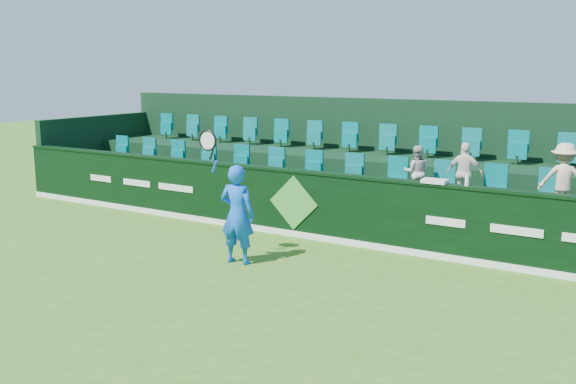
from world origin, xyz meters
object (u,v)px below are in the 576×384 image
Objects in this scene: spectator_middle at (465,173)px; towel at (435,181)px; spectator_right at (563,179)px; drinks_bottle at (467,180)px; tennis_player at (237,213)px; spectator_left at (416,172)px.

towel is at bearing 76.32° from spectator_middle.
drinks_bottle is (-1.37, -1.12, 0.03)m from spectator_right.
spectator_middle is (2.96, 3.25, 0.50)m from tennis_player.
towel is at bearing 37.62° from tennis_player.
spectator_middle is 1.14m from towel.
spectator_right reaches higher than spectator_left.
spectator_right is at bearing 39.31° from drinks_bottle.
spectator_middle is 2.72× the size of towel.
spectator_middle is 1.74m from spectator_right.
tennis_player is 3.84m from spectator_left.
drinks_bottle is (0.57, 0.00, 0.08)m from towel.
tennis_player is 4.42m from spectator_middle.
spectator_middle is at bearing 47.68° from tennis_player.
drinks_bottle is (0.37, -1.12, 0.08)m from spectator_middle.
spectator_left is 2.70m from spectator_right.
towel is (2.76, 2.13, 0.50)m from tennis_player.
drinks_bottle is at bearing 104.51° from spectator_middle.
spectator_right is at bearing 158.32° from spectator_left.
tennis_player reaches higher than spectator_left.
drinks_bottle is at bearing 32.60° from tennis_player.
drinks_bottle is (3.33, 2.13, 0.58)m from tennis_player.
towel is 0.57m from drinks_bottle.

